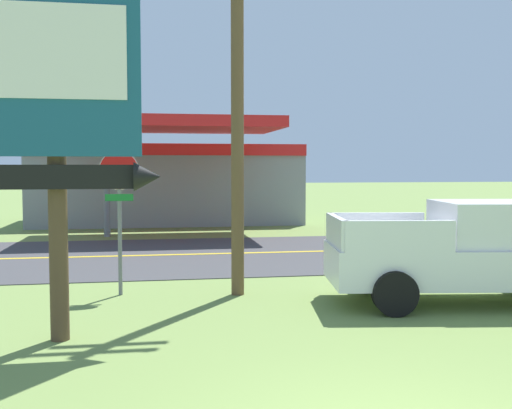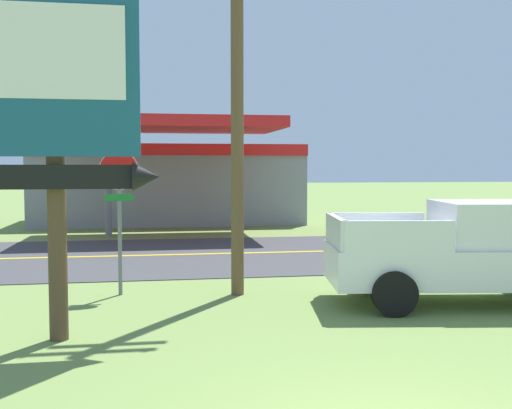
{
  "view_description": "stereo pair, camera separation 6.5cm",
  "coord_description": "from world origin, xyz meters",
  "px_view_note": "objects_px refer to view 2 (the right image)",
  "views": [
    {
      "loc": [
        -2.23,
        -5.14,
        2.63
      ],
      "look_at": [
        0.0,
        8.0,
        1.8
      ],
      "focal_mm": 43.1,
      "sensor_mm": 36.0,
      "label": 1
    },
    {
      "loc": [
        -2.17,
        -5.15,
        2.63
      ],
      "look_at": [
        0.0,
        8.0,
        1.8
      ],
      "focal_mm": 43.1,
      "sensor_mm": 36.0,
      "label": 2
    }
  ],
  "objects_px": {
    "pickup_white_parked_on_lawn": "(469,253)",
    "utility_pole": "(237,58)",
    "stop_sign": "(119,196)",
    "gas_station": "(169,181)",
    "motel_sign": "(57,105)"
  },
  "relations": [
    {
      "from": "pickup_white_parked_on_lawn",
      "to": "utility_pole",
      "type": "bearing_deg",
      "value": 160.35
    },
    {
      "from": "motel_sign",
      "to": "stop_sign",
      "type": "height_order",
      "value": "motel_sign"
    },
    {
      "from": "motel_sign",
      "to": "utility_pole",
      "type": "xyz_separation_m",
      "value": [
        3.05,
        2.96,
        1.28
      ]
    },
    {
      "from": "utility_pole",
      "to": "pickup_white_parked_on_lawn",
      "type": "bearing_deg",
      "value": -19.65
    },
    {
      "from": "motel_sign",
      "to": "gas_station",
      "type": "height_order",
      "value": "motel_sign"
    },
    {
      "from": "stop_sign",
      "to": "gas_station",
      "type": "bearing_deg",
      "value": 85.16
    },
    {
      "from": "motel_sign",
      "to": "pickup_white_parked_on_lawn",
      "type": "bearing_deg",
      "value": 11.11
    },
    {
      "from": "motel_sign",
      "to": "pickup_white_parked_on_lawn",
      "type": "distance_m",
      "value": 7.89
    },
    {
      "from": "motel_sign",
      "to": "utility_pole",
      "type": "distance_m",
      "value": 4.44
    },
    {
      "from": "stop_sign",
      "to": "gas_station",
      "type": "xyz_separation_m",
      "value": [
        1.39,
        16.39,
        -0.08
      ]
    },
    {
      "from": "utility_pole",
      "to": "stop_sign",
      "type": "bearing_deg",
      "value": 171.86
    },
    {
      "from": "gas_station",
      "to": "stop_sign",
      "type": "bearing_deg",
      "value": -94.84
    },
    {
      "from": "gas_station",
      "to": "utility_pole",
      "type": "bearing_deg",
      "value": -86.63
    },
    {
      "from": "gas_station",
      "to": "pickup_white_parked_on_lawn",
      "type": "relative_size",
      "value": 2.21
    },
    {
      "from": "pickup_white_parked_on_lawn",
      "to": "motel_sign",
      "type": "bearing_deg",
      "value": -168.89
    }
  ]
}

